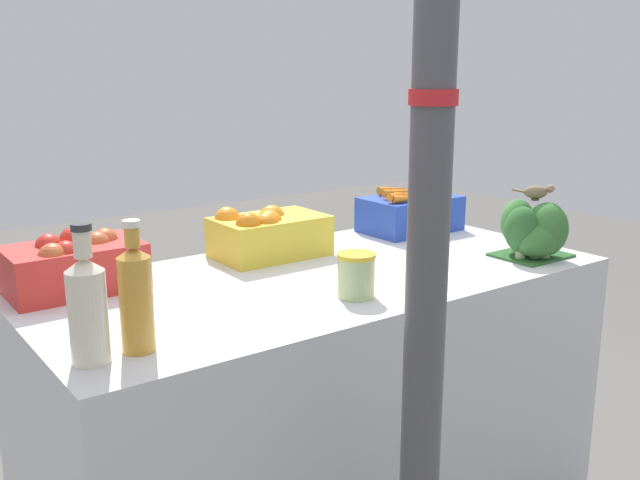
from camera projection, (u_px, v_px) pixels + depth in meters
The scene contains 10 objects.
market_table at pixel (320, 402), 2.17m from camera, with size 1.67×0.80×0.82m, color silver.
support_pole at pixel (433, 103), 1.32m from camera, with size 0.09×0.09×2.68m.
apple_crate at pixel (75, 263), 1.90m from camera, with size 0.35×0.22×0.16m.
orange_crate at pixel (267, 233), 2.24m from camera, with size 0.35×0.22×0.16m.
carrot_crate at pixel (410, 212), 2.60m from camera, with size 0.35×0.23×0.16m.
broccoli_pile at pixel (533, 232), 2.21m from camera, with size 0.23×0.21×0.18m.
juice_bottle_cloudy at pixel (87, 306), 1.42m from camera, with size 0.08×0.08×0.29m.
juice_bottle_amber at pixel (136, 296), 1.48m from camera, with size 0.07×0.07×0.28m.
pickle_jar at pixel (356, 275), 1.85m from camera, with size 0.10×0.10×0.12m.
sparrow_bird at pixel (537, 192), 2.21m from camera, with size 0.11×0.10×0.05m.
Camera 1 is at (-1.18, -1.61, 1.40)m, focal length 40.00 mm.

